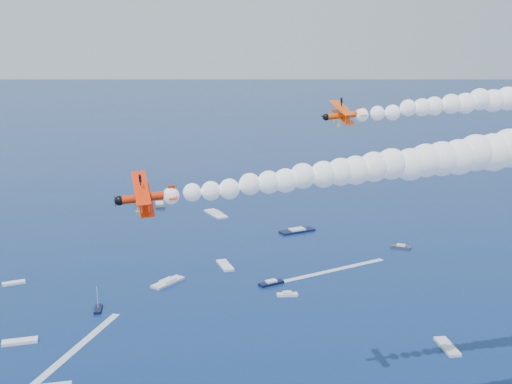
{
  "coord_description": "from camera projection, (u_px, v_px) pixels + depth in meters",
  "views": [
    {
      "loc": [
        1.99,
        -80.9,
        71.04
      ],
      "look_at": [
        9.91,
        13.32,
        48.0
      ],
      "focal_mm": 46.43,
      "sensor_mm": 36.0,
      "label": 1
    }
  ],
  "objects": [
    {
      "name": "biplane_lead",
      "position": [
        344.0,
        115.0,
        106.21
      ],
      "size": [
        8.23,
        9.47,
        6.57
      ],
      "primitive_type": null,
      "rotation": [
        -0.19,
        0.07,
        3.28
      ],
      "color": "#FF4A05"
    },
    {
      "name": "smoke_trail_trail",
      "position": [
        393.0,
        166.0,
        92.43
      ],
      "size": [
        69.83,
        25.06,
        11.84
      ],
      "primitive_type": null,
      "rotation": [
        0.0,
        0.0,
        3.28
      ],
      "color": "white"
    },
    {
      "name": "boat_wakes",
      "position": [
        156.0,
        328.0,
        162.62
      ],
      "size": [
        122.88,
        76.85,
        0.04
      ],
      "color": "white",
      "rests_on": "ground"
    },
    {
      "name": "spectator_boats",
      "position": [
        200.0,
        267.0,
        203.28
      ],
      "size": [
        236.8,
        164.98,
        0.7
      ],
      "color": "silver",
      "rests_on": "ground"
    },
    {
      "name": "biplane_trail",
      "position": [
        147.0,
        197.0,
        85.58
      ],
      "size": [
        9.42,
        11.16,
        8.21
      ],
      "primitive_type": null,
      "rotation": [
        -0.28,
        0.07,
        3.28
      ],
      "color": "#FB2805"
    }
  ]
}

